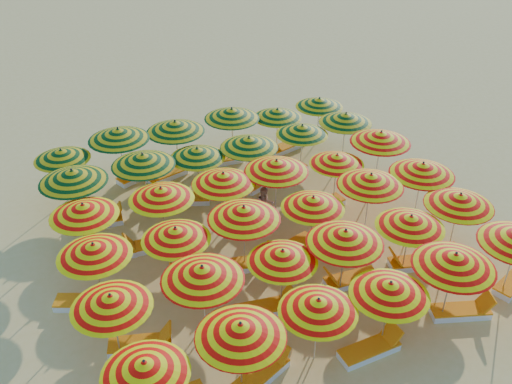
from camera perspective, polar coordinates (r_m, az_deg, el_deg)
ground at (r=19.80m, az=0.60°, el=-4.62°), size 120.00×120.00×0.00m
umbrella_0 at (r=13.40m, az=-11.07°, el=-16.87°), size 2.43×2.43×2.16m
umbrella_1 at (r=13.70m, az=-1.56°, el=-13.66°), size 2.29×2.29×2.35m
umbrella_2 at (r=14.59m, az=6.25°, el=-11.21°), size 2.49×2.49×2.17m
umbrella_3 at (r=15.27m, az=13.26°, el=-9.39°), size 2.37×2.37×2.23m
umbrella_4 at (r=16.38m, az=19.26°, el=-6.47°), size 3.02×3.02×2.42m
umbrella_6 at (r=14.99m, az=-14.31°, el=-10.54°), size 2.69×2.69×2.22m
umbrella_7 at (r=15.18m, az=-5.39°, el=-8.08°), size 2.78×2.78×2.40m
umbrella_8 at (r=16.02m, az=2.67°, el=-6.40°), size 2.60×2.60×2.15m
umbrella_9 at (r=16.54m, az=8.92°, el=-4.44°), size 2.76×2.76×2.40m
umbrella_10 at (r=17.83m, az=15.21°, el=-2.85°), size 2.78×2.78×2.24m
umbrella_11 at (r=19.13m, az=19.70°, el=-0.74°), size 2.61×2.61×2.34m
umbrella_12 at (r=16.69m, az=-15.92°, el=-5.58°), size 2.40×2.40×2.26m
umbrella_13 at (r=16.92m, az=-8.04°, el=-4.15°), size 2.25×2.25×2.20m
umbrella_14 at (r=17.31m, az=-1.22°, el=-2.10°), size 2.92×2.92×2.41m
umbrella_15 at (r=18.22m, az=5.73°, el=-1.03°), size 2.63×2.63×2.19m
umbrella_16 at (r=19.33m, az=11.40°, el=1.20°), size 2.32×2.32×2.40m
umbrella_17 at (r=20.39m, az=16.32°, el=2.25°), size 2.88×2.88×2.40m
umbrella_18 at (r=18.42m, az=-16.88°, el=-1.72°), size 2.87×2.87×2.29m
umbrella_19 at (r=18.68m, az=-9.46°, el=-0.14°), size 2.86×2.86×2.28m
umbrella_20 at (r=19.20m, az=-3.29°, el=1.36°), size 2.33×2.33×2.32m
umbrella_21 at (r=19.76m, az=2.06°, el=2.63°), size 2.96×2.96×2.40m
umbrella_22 at (r=20.86m, az=8.10°, el=3.26°), size 2.27×2.27×2.13m
umbrella_23 at (r=22.09m, az=12.37°, el=5.38°), size 2.55×2.55×2.45m
umbrella_24 at (r=20.04m, az=-17.87°, el=1.53°), size 2.82×2.82×2.45m
umbrella_25 at (r=20.50m, az=-11.25°, el=3.19°), size 2.59×2.59×2.42m
umbrella_26 at (r=21.07m, az=-5.89°, el=3.91°), size 2.66×2.66×2.19m
umbrella_27 at (r=21.41m, az=-0.70°, el=4.98°), size 2.49×2.49×2.34m
umbrella_28 at (r=22.70m, az=4.64°, el=6.21°), size 2.60×2.60×2.20m
umbrella_29 at (r=23.67m, az=8.96°, el=7.31°), size 2.73×2.73×2.31m
umbrella_30 at (r=22.06m, az=-18.88°, el=3.57°), size 2.51×2.51×2.18m
umbrella_31 at (r=22.37m, az=-13.60°, el=5.65°), size 2.96×2.96×2.48m
umbrella_32 at (r=22.64m, az=-8.08°, el=6.51°), size 2.77×2.77×2.44m
umbrella_33 at (r=23.58m, az=-2.44°, el=7.85°), size 2.70×2.70×2.42m
umbrella_34 at (r=24.11m, az=2.15°, el=7.87°), size 2.49×2.49×2.18m
umbrella_35 at (r=25.21m, az=6.36°, el=8.89°), size 2.51×2.51×2.20m
lounger_1 at (r=15.35m, az=0.55°, el=-17.72°), size 1.82×1.19×0.69m
lounger_2 at (r=16.18m, az=11.38°, el=-15.15°), size 1.74×0.61×0.69m
lounger_3 at (r=17.91m, az=19.87°, el=-11.13°), size 1.83×1.13×0.69m
lounger_5 at (r=16.30m, az=-11.34°, el=-14.70°), size 1.83×1.07×0.69m
lounger_6 at (r=16.98m, az=1.03°, el=-11.50°), size 1.80×0.85×0.69m
lounger_7 at (r=18.13m, az=9.38°, el=-8.62°), size 1.77×0.72×0.69m
lounger_8 at (r=19.21m, az=15.51°, el=-6.81°), size 1.82×1.03×0.69m
lounger_9 at (r=19.70m, az=17.84°, el=-6.14°), size 1.76×0.68×0.69m
lounger_10 at (r=17.87m, az=-16.67°, el=-10.52°), size 1.82×1.26×0.69m
lounger_11 at (r=18.01m, az=-5.91°, el=-8.62°), size 1.83×1.05×0.69m
lounger_12 at (r=18.38m, az=-2.97°, el=-7.48°), size 1.81×0.92×0.69m
lounger_13 at (r=19.18m, az=3.55°, el=-5.54°), size 1.82×1.00×0.69m
lounger_14 at (r=19.50m, az=-14.56°, el=-5.97°), size 1.79×0.81×0.69m
lounger_15 at (r=19.57m, az=-10.59°, el=-5.23°), size 1.76×0.68×0.69m
lounger_16 at (r=21.35m, az=6.62°, el=-1.29°), size 1.80×0.81×0.69m
lounger_17 at (r=21.10m, az=-15.38°, el=-2.83°), size 1.79×0.79×0.69m
lounger_18 at (r=21.61m, az=-9.43°, el=-1.08°), size 1.80×0.83×0.69m
lounger_19 at (r=21.73m, az=-7.01°, el=-0.66°), size 1.82×1.20×0.69m
lounger_20 at (r=22.62m, az=0.64°, el=1.05°), size 1.82×1.18×0.69m
lounger_21 at (r=23.31m, az=3.13°, el=2.04°), size 1.83×1.05×0.69m
lounger_22 at (r=23.52m, az=-11.86°, el=1.62°), size 1.82×1.17×0.69m
lounger_23 at (r=23.35m, az=-9.02°, el=1.70°), size 1.82×1.01×0.69m
lounger_24 at (r=24.16m, az=-3.51°, el=3.20°), size 1.77×0.71×0.69m
lounger_25 at (r=25.19m, az=2.98°, el=4.52°), size 1.82×1.02×0.69m
beachgoer_b at (r=20.11m, az=0.89°, el=-1.40°), size 0.79×0.66×1.47m
beachgoer_a at (r=20.02m, az=-2.02°, el=-1.95°), size 0.49×0.35×1.26m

